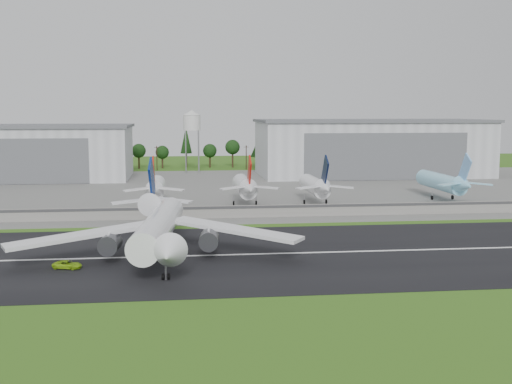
{
  "coord_description": "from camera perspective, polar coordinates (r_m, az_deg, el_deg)",
  "views": [
    {
      "loc": [
        -10.44,
        -116.62,
        28.96
      ],
      "look_at": [
        8.03,
        40.0,
        9.0
      ],
      "focal_mm": 45.0,
      "sensor_mm": 36.0,
      "label": 1
    }
  ],
  "objects": [
    {
      "name": "main_airliner",
      "position": [
        128.54,
        -8.6,
        -3.66
      ],
      "size": [
        57.05,
        59.27,
        18.17
      ],
      "rotation": [
        0.0,
        0.0,
        3.05
      ],
      "color": "white",
      "rests_on": "runway"
    },
    {
      "name": "blast_fence",
      "position": [
        174.06,
        -3.21,
        -1.77
      ],
      "size": [
        240.0,
        0.61,
        3.5
      ],
      "color": "gray",
      "rests_on": "ground"
    },
    {
      "name": "parked_jet_red_b",
      "position": [
        195.5,
        -0.95,
        0.49
      ],
      "size": [
        7.36,
        31.29,
        16.58
      ],
      "color": "white",
      "rests_on": "ground"
    },
    {
      "name": "parked_jet_navy",
      "position": [
        198.91,
        5.4,
        0.54
      ],
      "size": [
        7.36,
        31.29,
        16.43
      ],
      "color": "white",
      "rests_on": "ground"
    },
    {
      "name": "utility_poles",
      "position": [
        318.12,
        -4.82,
        1.96
      ],
      "size": [
        230.0,
        3.0,
        12.0
      ],
      "primitive_type": null,
      "color": "black",
      "rests_on": "ground"
    },
    {
      "name": "apron",
      "position": [
        238.61,
        -4.17,
        0.24
      ],
      "size": [
        320.0,
        150.0,
        0.1
      ],
      "primitive_type": "cube",
      "color": "slate",
      "rests_on": "ground"
    },
    {
      "name": "runway",
      "position": [
        130.3,
        -1.97,
        -5.61
      ],
      "size": [
        320.0,
        60.0,
        0.1
      ],
      "primitive_type": "cube",
      "color": "black",
      "rests_on": "ground"
    },
    {
      "name": "hangar_west",
      "position": [
        290.53,
        -20.6,
        3.33
      ],
      "size": [
        97.0,
        44.0,
        23.2
      ],
      "color": "silver",
      "rests_on": "ground"
    },
    {
      "name": "water_tower",
      "position": [
        301.7,
        -5.73,
        6.34
      ],
      "size": [
        8.4,
        8.4,
        29.4
      ],
      "color": "#99999E",
      "rests_on": "ground"
    },
    {
      "name": "parked_jet_red_a",
      "position": [
        194.66,
        -8.93,
        0.35
      ],
      "size": [
        7.36,
        31.29,
        16.49
      ],
      "color": "white",
      "rests_on": "ground"
    },
    {
      "name": "treeline",
      "position": [
        333.05,
        -4.91,
        2.2
      ],
      "size": [
        320.0,
        16.0,
        22.0
      ],
      "primitive_type": null,
      "color": "black",
      "rests_on": "ground"
    },
    {
      "name": "hangar_east",
      "position": [
        294.67,
        10.17,
        3.92
      ],
      "size": [
        102.0,
        47.0,
        25.2
      ],
      "color": "silver",
      "rests_on": "ground"
    },
    {
      "name": "runway_centerline",
      "position": [
        130.29,
        -1.97,
        -5.58
      ],
      "size": [
        220.0,
        1.0,
        0.02
      ],
      "primitive_type": "cube",
      "color": "white",
      "rests_on": "runway"
    },
    {
      "name": "parked_jet_skyblue",
      "position": [
        216.88,
        16.42,
        0.84
      ],
      "size": [
        7.36,
        37.29,
        16.54
      ],
      "color": "#92DEFC",
      "rests_on": "ground"
    },
    {
      "name": "ground_vehicle",
      "position": [
        123.81,
        -16.42,
        -6.21
      ],
      "size": [
        5.8,
        3.82,
        1.48
      ],
      "primitive_type": "imported",
      "rotation": [
        0.0,
        0.0,
        1.3
      ],
      "color": "#8AC016",
      "rests_on": "runway"
    },
    {
      "name": "ground",
      "position": [
        120.62,
        -1.57,
        -6.68
      ],
      "size": [
        600.0,
        600.0,
        0.0
      ],
      "primitive_type": "plane",
      "color": "#2F5C15",
      "rests_on": "ground"
    }
  ]
}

